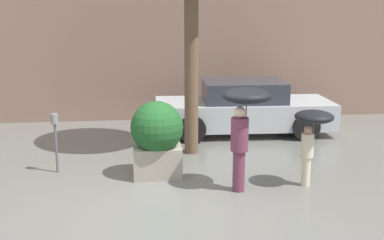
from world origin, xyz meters
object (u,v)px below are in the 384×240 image
at_px(parking_meter, 55,130).
at_px(parked_car_near, 243,109).
at_px(planter_box, 157,136).
at_px(person_child, 312,127).
at_px(person_adult, 244,112).

bearing_deg(parking_meter, parked_car_near, 32.16).
bearing_deg(parking_meter, planter_box, -12.89).
bearing_deg(person_child, parked_car_near, 144.10).
height_order(person_child, parking_meter, person_child).
height_order(planter_box, parking_meter, planter_box).
distance_m(parked_car_near, parking_meter, 5.18).
height_order(person_child, parked_car_near, person_child).
bearing_deg(person_adult, planter_box, 120.93).
relative_size(person_adult, parking_meter, 1.55).
xyz_separation_m(parked_car_near, parking_meter, (-4.38, -2.76, 0.22)).
height_order(parked_car_near, parking_meter, parked_car_near).
distance_m(person_adult, parking_meter, 3.78).
bearing_deg(person_child, planter_box, -148.39).
relative_size(person_child, parking_meter, 1.19).
xyz_separation_m(person_adult, person_child, (1.26, 0.02, -0.30)).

